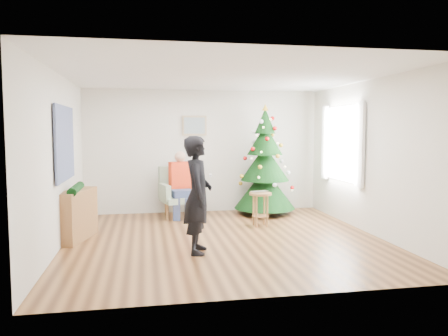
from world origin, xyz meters
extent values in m
plane|color=brown|center=(0.00, 0.00, 0.00)|extent=(5.00, 5.00, 0.00)
plane|color=white|center=(0.00, 0.00, 2.60)|extent=(5.00, 5.00, 0.00)
plane|color=silver|center=(0.00, 2.50, 1.30)|extent=(5.00, 0.00, 5.00)
plane|color=silver|center=(0.00, -2.50, 1.30)|extent=(5.00, 0.00, 5.00)
plane|color=silver|center=(-2.50, 0.00, 1.30)|extent=(0.00, 5.00, 5.00)
plane|color=silver|center=(2.50, 0.00, 1.30)|extent=(0.00, 5.00, 5.00)
cube|color=white|center=(2.47, 1.00, 1.50)|extent=(0.04, 1.30, 1.40)
cube|color=white|center=(2.44, 0.25, 1.50)|extent=(0.05, 0.25, 1.50)
cube|color=white|center=(2.44, 1.75, 1.50)|extent=(0.05, 0.25, 1.50)
cylinder|color=#3F2816|center=(1.22, 1.98, 0.15)|extent=(0.10, 0.10, 0.29)
cone|color=black|center=(1.22, 1.98, 0.54)|extent=(1.27, 1.27, 0.83)
cone|color=black|center=(1.22, 1.98, 1.07)|extent=(1.01, 1.01, 0.73)
cone|color=black|center=(1.22, 1.98, 1.56)|extent=(0.74, 0.74, 0.63)
cone|color=black|center=(1.22, 1.98, 1.95)|extent=(0.43, 0.43, 0.54)
cone|color=gold|center=(1.22, 1.98, 2.22)|extent=(0.14, 0.14, 0.14)
cylinder|color=brown|center=(0.82, 0.85, 0.59)|extent=(0.41, 0.41, 0.04)
cylinder|color=brown|center=(0.82, 0.85, 0.18)|extent=(0.31, 0.31, 0.02)
imported|color=silver|center=(0.82, 0.85, 0.63)|extent=(0.38, 0.30, 0.03)
cube|color=gray|center=(-0.54, 1.92, 0.37)|extent=(0.86, 0.83, 0.12)
cube|color=gray|center=(-0.61, 2.22, 0.71)|extent=(0.73, 0.29, 0.60)
cube|color=gray|center=(-0.87, 1.84, 0.53)|extent=(0.23, 0.58, 0.30)
cube|color=gray|center=(-0.21, 2.00, 0.53)|extent=(0.23, 0.58, 0.30)
cube|color=navy|center=(-0.54, 1.84, 0.50)|extent=(0.51, 0.52, 0.14)
cube|color=red|center=(-0.54, 2.06, 0.83)|extent=(0.48, 0.32, 0.55)
sphere|color=tan|center=(-0.54, 2.04, 1.21)|extent=(0.23, 0.23, 0.23)
imported|color=black|center=(-0.51, -0.68, 0.84)|extent=(0.49, 0.67, 1.67)
cube|color=white|center=(-0.33, -0.71, 1.11)|extent=(0.06, 0.13, 0.04)
cube|color=brown|center=(-2.33, 0.41, 0.40)|extent=(0.56, 1.04, 0.80)
cylinder|color=black|center=(-2.33, 0.41, 0.82)|extent=(0.14, 0.90, 0.14)
cube|color=black|center=(-2.46, 0.30, 1.55)|extent=(0.03, 1.50, 1.15)
cube|color=tan|center=(-0.20, 2.47, 1.85)|extent=(0.52, 0.03, 0.42)
cube|color=gray|center=(-0.20, 2.45, 1.85)|extent=(0.44, 0.02, 0.34)
camera|label=1|loc=(-1.25, -6.78, 1.75)|focal=35.00mm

